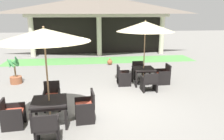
% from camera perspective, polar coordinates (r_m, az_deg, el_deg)
% --- Properties ---
extents(ground_plane, '(60.00, 60.00, 0.00)m').
position_cam_1_polar(ground_plane, '(7.68, 1.69, -9.60)').
color(ground_plane, gray).
extents(background_pavilion, '(10.88, 2.52, 4.39)m').
position_cam_1_polar(background_pavilion, '(16.45, -3.51, 15.59)').
color(background_pavilion, beige).
rests_on(background_pavilion, ground).
extents(lawn_strip, '(12.68, 2.13, 0.01)m').
position_cam_1_polar(lawn_strip, '(14.91, -2.82, 2.58)').
color(lawn_strip, '#519347').
rests_on(lawn_strip, ground).
extents(patio_table_near_foreground, '(1.05, 1.05, 0.73)m').
position_cam_1_polar(patio_table_near_foreground, '(6.61, -16.05, -8.41)').
color(patio_table_near_foreground, black).
rests_on(patio_table_near_foreground, ground).
extents(patio_umbrella_near_foreground, '(2.48, 2.48, 2.83)m').
position_cam_1_polar(patio_umbrella_near_foreground, '(6.13, -17.36, 8.57)').
color(patio_umbrella_near_foreground, '#2D2D2D').
rests_on(patio_umbrella_near_foreground, ground).
extents(patio_chair_near_foreground_south, '(0.62, 0.59, 0.86)m').
position_cam_1_polar(patio_chair_near_foreground_south, '(5.78, -16.63, -14.44)').
color(patio_chair_near_foreground_south, black).
rests_on(patio_chair_near_foreground_south, ground).
extents(patio_chair_near_foreground_west, '(0.63, 0.59, 0.83)m').
position_cam_1_polar(patio_chair_near_foreground_west, '(6.88, -24.66, -10.49)').
color(patio_chair_near_foreground_west, black).
rests_on(patio_chair_near_foreground_west, ground).
extents(patio_chair_near_foreground_east, '(0.61, 0.68, 0.92)m').
position_cam_1_polar(patio_chair_near_foreground_east, '(6.68, -6.85, -9.62)').
color(patio_chair_near_foreground_east, black).
rests_on(patio_chair_near_foreground_east, ground).
extents(patio_chair_near_foreground_north, '(0.58, 0.59, 0.92)m').
position_cam_1_polar(patio_chair_near_foreground_north, '(7.66, -15.38, -6.90)').
color(patio_chair_near_foreground_north, black).
rests_on(patio_chair_near_foreground_north, ground).
extents(patio_table_mid_left, '(0.92, 0.92, 0.75)m').
position_cam_1_polar(patio_table_mid_left, '(9.90, 8.25, -0.08)').
color(patio_table_mid_left, black).
rests_on(patio_table_mid_left, ground).
extents(patio_umbrella_mid_left, '(2.48, 2.48, 2.87)m').
position_cam_1_polar(patio_umbrella_mid_left, '(9.59, 8.68, 11.10)').
color(patio_umbrella_mid_left, '#2D2D2D').
rests_on(patio_umbrella_mid_left, ground).
extents(patio_chair_mid_left_north, '(0.56, 0.52, 0.82)m').
position_cam_1_polar(patio_chair_mid_left_north, '(10.83, 6.92, -0.13)').
color(patio_chair_mid_left_north, black).
rests_on(patio_chair_mid_left_north, ground).
extents(patio_chair_mid_left_west, '(0.57, 0.56, 0.89)m').
position_cam_1_polar(patio_chair_mid_left_west, '(9.77, 2.90, -1.71)').
color(patio_chair_mid_left_west, black).
rests_on(patio_chair_mid_left_west, ground).
extents(patio_chair_mid_left_south, '(0.61, 0.55, 0.80)m').
position_cam_1_polar(patio_chair_mid_left_south, '(9.12, 9.72, -3.17)').
color(patio_chair_mid_left_south, black).
rests_on(patio_chair_mid_left_south, ground).
extents(patio_chair_mid_left_east, '(0.56, 0.61, 0.88)m').
position_cam_1_polar(patio_chair_mid_left_east, '(10.25, 13.25, -1.24)').
color(patio_chair_mid_left_east, black).
rests_on(patio_chair_mid_left_east, ground).
extents(potted_palm_left_edge, '(0.57, 0.61, 1.32)m').
position_cam_1_polar(potted_palm_left_edge, '(10.91, -23.88, -1.42)').
color(potted_palm_left_edge, '#995638').
rests_on(potted_palm_left_edge, ground).
extents(terracotta_urn, '(0.32, 0.32, 0.40)m').
position_cam_1_polar(terracotta_urn, '(13.62, -0.58, 2.09)').
color(terracotta_urn, '#9E5633').
rests_on(terracotta_urn, ground).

